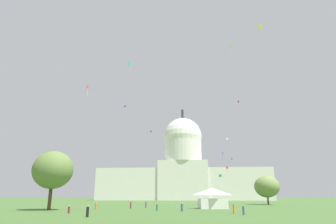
{
  "coord_description": "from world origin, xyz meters",
  "views": [
    {
      "loc": [
        4.35,
        -29.13,
        3.29
      ],
      "look_at": [
        -3.0,
        61.16,
        28.92
      ],
      "focal_mm": 31.52,
      "sensor_mm": 36.0,
      "label": 1
    }
  ],
  "objects_px": {
    "person_maroon_front_center": "(69,210)",
    "kite_red_high": "(88,88)",
    "person_denim_mid_left": "(182,207)",
    "person_maroon_deep_crowd": "(131,205)",
    "person_orange_lawn_far_right": "(96,206)",
    "kite_white_low": "(205,172)",
    "tree_west_near": "(53,170)",
    "kite_pink_low": "(227,167)",
    "person_purple_mid_right": "(146,205)",
    "kite_black_high": "(151,131)",
    "kite_turquoise_mid": "(232,159)",
    "event_tent": "(212,198)",
    "kite_gold_mid": "(197,147)",
    "person_orange_edge_east": "(234,209)",
    "person_denim_back_left": "(243,211)",
    "tree_east_far": "(267,187)",
    "kite_cyan_high": "(130,65)",
    "kite_yellow_high": "(260,27)",
    "person_teal_near_tree_east": "(157,208)",
    "kite_magenta_high": "(239,102)",
    "kite_green_low": "(221,176)",
    "kite_orange_high": "(173,95)",
    "kite_blue_mid": "(223,154)",
    "kite_white_mid": "(227,139)",
    "capitol_building": "(183,171)",
    "person_black_back_right": "(88,212)",
    "kite_violet_high": "(125,106)",
    "kite_lime_high": "(230,48)"
  },
  "relations": [
    {
      "from": "person_maroon_front_center",
      "to": "kite_red_high",
      "type": "relative_size",
      "value": 0.36
    },
    {
      "from": "kite_white_low",
      "to": "kite_white_mid",
      "type": "bearing_deg",
      "value": -125.25
    },
    {
      "from": "kite_white_mid",
      "to": "kite_turquoise_mid",
      "type": "distance_m",
      "value": 32.59
    },
    {
      "from": "kite_green_low",
      "to": "kite_orange_high",
      "type": "xyz_separation_m",
      "value": [
        -19.23,
        34.26,
        43.77
      ]
    },
    {
      "from": "person_purple_mid_right",
      "to": "kite_yellow_high",
      "type": "relative_size",
      "value": 1.21
    },
    {
      "from": "person_purple_mid_right",
      "to": "kite_orange_high",
      "type": "height_order",
      "value": "kite_orange_high"
    },
    {
      "from": "kite_green_low",
      "to": "event_tent",
      "type": "bearing_deg",
      "value": -48.52
    },
    {
      "from": "person_maroon_deep_crowd",
      "to": "kite_yellow_high",
      "type": "xyz_separation_m",
      "value": [
        36.01,
        -3.9,
        47.95
      ]
    },
    {
      "from": "person_purple_mid_right",
      "to": "kite_gold_mid",
      "type": "distance_m",
      "value": 79.57
    },
    {
      "from": "person_maroon_front_center",
      "to": "person_denim_back_left",
      "type": "xyz_separation_m",
      "value": [
        32.19,
        -2.34,
        0.05
      ]
    },
    {
      "from": "kite_pink_low",
      "to": "kite_green_low",
      "type": "distance_m",
      "value": 43.68
    },
    {
      "from": "person_denim_mid_left",
      "to": "person_maroon_deep_crowd",
      "type": "height_order",
      "value": "person_maroon_deep_crowd"
    },
    {
      "from": "person_orange_lawn_far_right",
      "to": "kite_white_low",
      "type": "xyz_separation_m",
      "value": [
        29.86,
        77.51,
        13.79
      ]
    },
    {
      "from": "tree_west_near",
      "to": "kite_pink_low",
      "type": "distance_m",
      "value": 99.87
    },
    {
      "from": "tree_east_far",
      "to": "tree_west_near",
      "type": "distance_m",
      "value": 76.02
    },
    {
      "from": "person_orange_edge_east",
      "to": "kite_white_mid",
      "type": "xyz_separation_m",
      "value": [
        10.27,
        89.26,
        29.61
      ]
    },
    {
      "from": "event_tent",
      "to": "kite_pink_low",
      "type": "distance_m",
      "value": 76.9
    },
    {
      "from": "kite_green_low",
      "to": "tree_east_far",
      "type": "bearing_deg",
      "value": 61.83
    },
    {
      "from": "kite_black_high",
      "to": "kite_blue_mid",
      "type": "bearing_deg",
      "value": 30.53
    },
    {
      "from": "person_orange_lawn_far_right",
      "to": "kite_white_low",
      "type": "distance_m",
      "value": 84.2
    },
    {
      "from": "person_teal_near_tree_east",
      "to": "kite_green_low",
      "type": "height_order",
      "value": "kite_green_low"
    },
    {
      "from": "person_purple_mid_right",
      "to": "person_denim_back_left",
      "type": "relative_size",
      "value": 0.99
    },
    {
      "from": "kite_lime_high",
      "to": "kite_green_low",
      "type": "height_order",
      "value": "kite_lime_high"
    },
    {
      "from": "kite_magenta_high",
      "to": "kite_green_low",
      "type": "bearing_deg",
      "value": 18.67
    },
    {
      "from": "person_denim_mid_left",
      "to": "capitol_building",
      "type": "bearing_deg",
      "value": 48.75
    },
    {
      "from": "person_purple_mid_right",
      "to": "person_teal_near_tree_east",
      "type": "height_order",
      "value": "person_purple_mid_right"
    },
    {
      "from": "event_tent",
      "to": "kite_gold_mid",
      "type": "distance_m",
      "value": 81.15
    },
    {
      "from": "person_orange_lawn_far_right",
      "to": "kite_turquoise_mid",
      "type": "distance_m",
      "value": 117.46
    },
    {
      "from": "person_black_back_right",
      "to": "kite_orange_high",
      "type": "distance_m",
      "value": 111.94
    },
    {
      "from": "tree_east_far",
      "to": "person_purple_mid_right",
      "type": "distance_m",
      "value": 51.22
    },
    {
      "from": "person_orange_edge_east",
      "to": "kite_orange_high",
      "type": "xyz_separation_m",
      "value": [
        -16.39,
        87.91,
        53.17
      ]
    },
    {
      "from": "kite_magenta_high",
      "to": "kite_cyan_high",
      "type": "bearing_deg",
      "value": 10.58
    },
    {
      "from": "tree_east_far",
      "to": "kite_violet_high",
      "type": "relative_size",
      "value": 11.15
    },
    {
      "from": "person_maroon_front_center",
      "to": "kite_white_mid",
      "type": "relative_size",
      "value": 1.58
    },
    {
      "from": "kite_orange_high",
      "to": "kite_turquoise_mid",
      "type": "relative_size",
      "value": 0.96
    },
    {
      "from": "tree_east_far",
      "to": "kite_magenta_high",
      "type": "relative_size",
      "value": 3.58
    },
    {
      "from": "person_denim_back_left",
      "to": "kite_turquoise_mid",
      "type": "relative_size",
      "value": 0.56
    },
    {
      "from": "kite_red_high",
      "to": "kite_orange_high",
      "type": "height_order",
      "value": "kite_orange_high"
    },
    {
      "from": "tree_east_far",
      "to": "person_orange_lawn_far_right",
      "type": "xyz_separation_m",
      "value": [
        -50.78,
        -41.38,
        -5.58
      ]
    },
    {
      "from": "person_purple_mid_right",
      "to": "kite_cyan_high",
      "type": "relative_size",
      "value": 0.47
    },
    {
      "from": "kite_lime_high",
      "to": "person_teal_near_tree_east",
      "type": "bearing_deg",
      "value": 13.19
    },
    {
      "from": "event_tent",
      "to": "person_maroon_front_center",
      "type": "height_order",
      "value": "event_tent"
    },
    {
      "from": "kite_blue_mid",
      "to": "person_orange_edge_east",
      "type": "bearing_deg",
      "value": -151.18
    },
    {
      "from": "person_purple_mid_right",
      "to": "kite_black_high",
      "type": "height_order",
      "value": "kite_black_high"
    },
    {
      "from": "person_orange_edge_east",
      "to": "person_orange_lawn_far_right",
      "type": "bearing_deg",
      "value": -130.99
    },
    {
      "from": "kite_pink_low",
      "to": "kite_gold_mid",
      "type": "relative_size",
      "value": 1.22
    },
    {
      "from": "kite_white_mid",
      "to": "kite_blue_mid",
      "type": "xyz_separation_m",
      "value": [
        -4.92,
        -23.28,
        -10.73
      ]
    },
    {
      "from": "person_purple_mid_right",
      "to": "kite_violet_high",
      "type": "relative_size",
      "value": 1.46
    },
    {
      "from": "kite_pink_low",
      "to": "kite_yellow_high",
      "type": "bearing_deg",
      "value": -54.82
    },
    {
      "from": "kite_cyan_high",
      "to": "person_orange_edge_east",
      "type": "bearing_deg",
      "value": -44.23
    }
  ]
}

